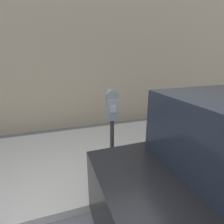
# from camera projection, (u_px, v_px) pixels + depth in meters

# --- Properties ---
(sidewalk) EXTENTS (24.00, 2.80, 0.13)m
(sidewalk) POSITION_uv_depth(u_px,v_px,m) (78.00, 157.00, 3.77)
(sidewalk) COLOR #BCB7AD
(sidewalk) RESTS_ON ground_plane
(building_facade) EXTENTS (24.00, 0.30, 6.26)m
(building_facade) POSITION_uv_depth(u_px,v_px,m) (60.00, 18.00, 4.71)
(building_facade) COLOR tan
(building_facade) RESTS_ON ground_plane
(parking_meter) EXTENTS (0.19, 0.13, 1.55)m
(parking_meter) POSITION_uv_depth(u_px,v_px,m) (112.00, 120.00, 2.69)
(parking_meter) COLOR #2D2D30
(parking_meter) RESTS_ON sidewalk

